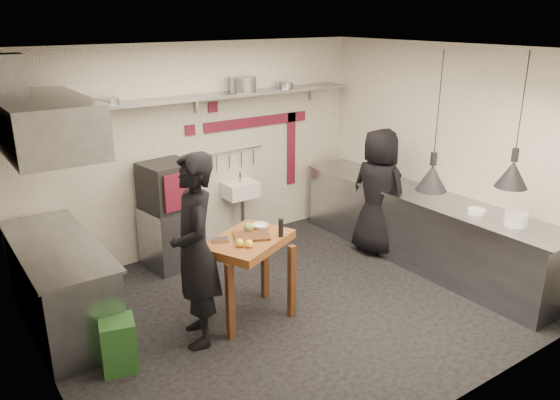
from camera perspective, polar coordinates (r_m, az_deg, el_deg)
floor at (r=6.27m, az=0.86°, el=-11.06°), size 5.00×5.00×0.00m
ceiling at (r=5.44m, az=1.01°, el=15.39°), size 5.00×5.00×0.00m
wall_back at (r=7.44m, az=-8.63°, el=5.23°), size 5.00×0.04×2.80m
wall_front at (r=4.30m, az=17.65°, el=-5.83°), size 5.00×0.04×2.80m
wall_left at (r=4.78m, az=-24.23°, el=-4.13°), size 0.04×4.20×2.80m
wall_right at (r=7.40m, az=16.87°, el=4.54°), size 0.04×4.20×2.80m
red_band_horiz at (r=7.83m, az=-2.39°, el=8.19°), size 1.70×0.02×0.14m
red_band_vert at (r=8.26m, az=1.18°, el=5.37°), size 0.14×0.02×1.10m
red_tile_a at (r=7.43m, az=-7.03°, el=9.61°), size 0.14×0.02×0.14m
red_tile_b at (r=7.32m, az=-9.37°, el=7.22°), size 0.14×0.02×0.14m
back_shelf at (r=7.15m, az=-8.25°, el=10.57°), size 4.60×0.34×0.04m
shelf_bracket_left at (r=6.69m, az=-23.58°, el=7.77°), size 0.04×0.06×0.24m
shelf_bracket_mid at (r=7.30m, az=-8.76°, el=9.92°), size 0.04×0.06×0.24m
shelf_bracket_right at (r=8.31m, az=3.25°, el=11.18°), size 0.04×0.06×0.24m
pan_far_left at (r=6.57m, az=-21.28°, el=9.35°), size 0.33×0.33×0.09m
pan_mid_left at (r=6.70m, az=-17.54°, el=9.82°), size 0.33×0.33×0.07m
stock_pot at (r=7.44m, az=-3.90°, el=11.97°), size 0.37×0.37×0.20m
pan_right at (r=7.82m, az=0.52°, el=11.91°), size 0.29×0.29×0.08m
oven_stand at (r=7.22m, az=-11.23°, el=-3.73°), size 0.74×0.69×0.80m
combi_oven at (r=7.00m, az=-11.61°, el=1.54°), size 0.69×0.65×0.58m
oven_door at (r=6.74m, az=-10.18°, el=0.96°), size 0.50×0.10×0.46m
oven_glass at (r=6.73m, az=-10.54°, el=0.91°), size 0.35×0.07×0.34m
hand_sink at (r=7.71m, az=-4.15°, el=1.09°), size 0.46×0.34×0.22m
sink_tap at (r=7.66m, az=-4.19°, el=2.37°), size 0.03×0.03×0.14m
sink_drain at (r=7.82m, az=-3.93°, el=-2.05°), size 0.06×0.06×0.66m
utensil_rail at (r=7.68m, az=-4.79°, el=5.19°), size 0.90×0.02×0.02m
counter_right at (r=7.42m, az=14.48°, el=-2.92°), size 0.70×3.80×0.90m
counter_right_top at (r=7.27m, az=14.78°, el=0.49°), size 0.76×3.90×0.03m
plate_stack at (r=6.50m, az=23.44°, el=-1.82°), size 0.32×0.32×0.15m
small_bowl_right at (r=6.74m, az=19.90°, el=-1.12°), size 0.27×0.27×0.05m
counter_left at (r=6.16m, az=-21.87°, el=-8.38°), size 0.70×1.90×0.90m
counter_left_top at (r=5.97m, az=-22.41°, el=-4.40°), size 0.76×2.00×0.03m
extractor_hood at (r=5.64m, az=-23.48°, el=7.32°), size 0.78×1.60×0.50m
hood_duct at (r=5.54m, az=-26.58°, el=10.93°), size 0.28×0.28×0.50m
green_bin at (r=5.40m, az=-16.51°, el=-14.28°), size 0.38×0.38×0.50m
prep_table at (r=5.89m, az=-3.29°, el=-8.12°), size 1.10×0.96×0.92m
cutting_board at (r=5.71m, az=-3.01°, el=-3.80°), size 0.44×0.38×0.02m
pepper_mill at (r=5.69m, az=0.09°, el=-2.91°), size 0.05×0.05×0.20m
lemon_a at (r=5.48m, az=-4.23°, el=-4.50°), size 0.10×0.10×0.09m
lemon_b at (r=5.46m, az=-3.27°, el=-4.59°), size 0.11×0.11×0.08m
veg_ball at (r=5.83m, az=-3.30°, el=-2.90°), size 0.12×0.12×0.11m
steel_tray at (r=5.64m, az=-6.26°, el=-4.17°), size 0.19×0.16×0.03m
bowl at (r=5.92m, az=-2.05°, el=-2.79°), size 0.21×0.21×0.06m
heat_lamp_near at (r=5.87m, az=16.10°, el=7.76°), size 0.39×0.39×1.45m
heat_lamp_far at (r=6.08m, az=23.78°, el=7.53°), size 0.44×0.44×1.40m
chef_left at (r=5.33m, az=-8.85°, el=-5.28°), size 0.66×0.82×1.94m
chef_right at (r=7.43m, az=10.25°, el=0.82°), size 0.71×0.94×1.73m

